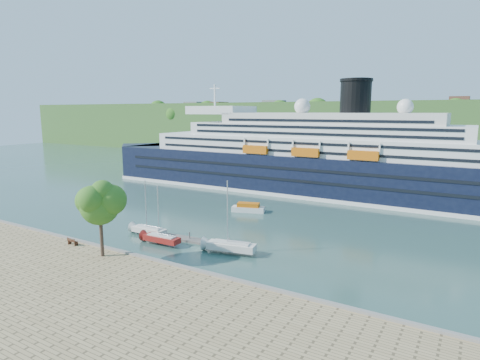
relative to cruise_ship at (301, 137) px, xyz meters
name	(u,v)px	position (x,y,z in m)	size (l,w,h in m)	color
ground	(115,257)	(-4.61, -56.38, -13.74)	(400.00, 400.00, 0.00)	#2B4D45
far_hillside	(368,130)	(-4.61, 88.62, -1.74)	(400.00, 50.00, 24.00)	#385F26
quay_coping	(113,249)	(-4.61, -56.58, -12.59)	(220.00, 0.50, 0.30)	slate
cruise_ship	(301,137)	(0.00, 0.00, 0.00)	(122.40, 17.82, 27.49)	black
park_bench	(73,241)	(-11.40, -57.97, -12.17)	(1.77, 0.73, 1.14)	#4D2916
promenade_tree	(100,215)	(-4.08, -58.85, -7.12)	(6.79, 6.79, 11.25)	#316B1C
floating_pontoon	(180,238)	(-1.68, -45.55, -13.56)	(16.10, 1.97, 0.36)	slate
sailboat_white_near	(148,209)	(-7.18, -46.75, -9.32)	(6.85, 1.90, 8.84)	silver
sailboat_red	(161,217)	(-2.45, -49.01, -9.40)	(6.73, 1.87, 8.69)	maroon
sailboat_white_far	(231,219)	(8.79, -46.88, -8.69)	(7.82, 2.17, 10.10)	silver
tender_launch	(248,207)	(-1.05, -24.68, -12.82)	(6.68, 2.28, 1.84)	#CA5F0B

